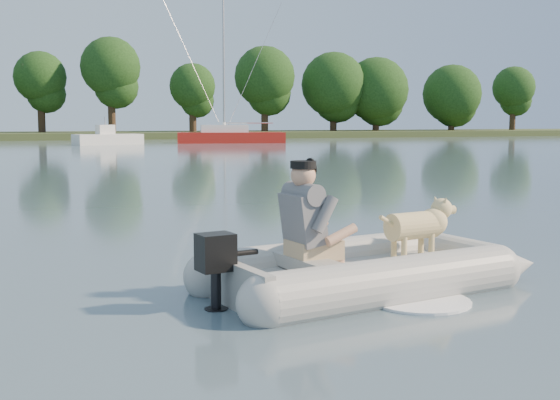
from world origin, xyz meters
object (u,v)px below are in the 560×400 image
object	(u,v)px
dog	(413,231)
motorboat	(108,131)
man	(305,215)
sailboat	(230,136)
dinghy	(367,229)

from	to	relation	value
dog	motorboat	world-z (taller)	motorboat
man	motorboat	bearing A→B (deg)	76.06
dog	sailboat	bearing A→B (deg)	66.44
motorboat	dog	bearing A→B (deg)	-107.38
man	dog	distance (m)	1.43
man	motorboat	distance (m)	44.34
motorboat	man	bearing A→B (deg)	-109.16
dog	sailboat	xyz separation A→B (m)	(9.75, 44.99, -0.06)
dinghy	motorboat	size ratio (longest dim) A/B	1.01
dinghy	motorboat	bearing A→B (deg)	77.00
man	sailboat	xyz separation A→B (m)	(11.13, 45.27, -0.33)
man	motorboat	world-z (taller)	motorboat
dog	sailboat	world-z (taller)	sailboat
man	motorboat	xyz separation A→B (m)	(2.02, 44.29, 0.12)
dinghy	sailboat	distance (m)	46.36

